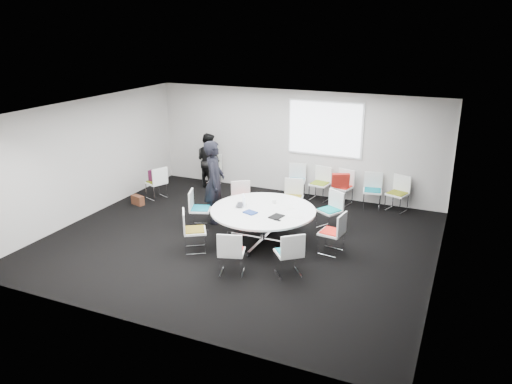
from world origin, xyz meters
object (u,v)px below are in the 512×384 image
at_px(chair_back_d, 372,197).
at_px(chair_spare_left, 157,189).
at_px(chair_ring_h, 289,261).
at_px(chair_person_back, 212,176).
at_px(brown_bag, 138,200).
at_px(person_back, 209,160).
at_px(chair_ring_f, 194,238).
at_px(conference_table, 263,218).
at_px(laptop, 242,205).
at_px(chair_back_a, 296,187).
at_px(maroon_bag, 156,176).
at_px(chair_ring_b, 329,218).
at_px(person_main, 214,182).
at_px(chair_back_b, 320,190).
at_px(cup, 274,201).
at_px(chair_ring_e, 200,216).
at_px(chair_back_c, 342,193).
at_px(chair_ring_c, 293,204).
at_px(chair_ring_a, 332,240).
at_px(chair_ring_g, 232,261).
at_px(chair_back_e, 397,200).
at_px(chair_ring_d, 242,207).

relative_size(chair_back_d, chair_spare_left, 1.00).
relative_size(chair_ring_h, chair_person_back, 1.00).
bearing_deg(brown_bag, person_back, 64.83).
bearing_deg(chair_ring_f, brown_bag, -155.85).
bearing_deg(conference_table, laptop, 177.45).
bearing_deg(chair_back_a, maroon_bag, 13.02).
bearing_deg(chair_ring_b, conference_table, 77.58).
distance_m(chair_spare_left, person_main, 2.41).
relative_size(conference_table, chair_ring_f, 2.52).
bearing_deg(chair_back_b, cup, 92.80).
bearing_deg(chair_person_back, chair_ring_e, 108.75).
distance_m(chair_back_c, person_main, 3.47).
bearing_deg(chair_ring_c, chair_ring_e, 29.39).
bearing_deg(cup, maroon_bag, 165.57).
bearing_deg(chair_ring_f, chair_ring_c, 123.90).
xyz_separation_m(chair_ring_b, chair_ring_e, (-2.73, -1.09, 0.00)).
bearing_deg(chair_back_c, person_back, 16.58).
bearing_deg(chair_ring_e, chair_back_d, 110.62).
relative_size(chair_ring_a, chair_ring_e, 1.00).
xyz_separation_m(chair_ring_b, chair_back_c, (-0.16, 1.77, 0.00)).
bearing_deg(chair_ring_c, conference_table, 73.93).
height_order(chair_ring_b, brown_bag, chair_ring_b).
xyz_separation_m(chair_ring_g, person_back, (-2.92, 4.44, 0.50)).
bearing_deg(chair_spare_left, chair_ring_a, -81.75).
height_order(chair_ring_g, chair_back_c, same).
relative_size(chair_ring_c, chair_back_e, 1.00).
bearing_deg(maroon_bag, chair_ring_c, 4.64).
distance_m(chair_ring_h, brown_bag, 5.26).
bearing_deg(chair_ring_f, chair_ring_e, 171.61).
height_order(chair_ring_c, chair_person_back, same).
distance_m(chair_ring_f, chair_ring_h, 2.14).
bearing_deg(person_back, chair_back_e, -161.38).
bearing_deg(person_main, chair_ring_c, -73.84).
bearing_deg(brown_bag, conference_table, -11.72).
relative_size(chair_back_d, brown_bag, 2.44).
xyz_separation_m(chair_ring_d, chair_ring_g, (1.02, -2.62, 0.00)).
height_order(chair_ring_d, person_back, person_back).
bearing_deg(chair_ring_g, chair_ring_f, 135.52).
height_order(chair_ring_f, laptop, chair_ring_f).
relative_size(chair_ring_c, cup, 9.78).
relative_size(chair_back_b, cup, 9.78).
relative_size(chair_ring_e, chair_back_c, 1.00).
relative_size(chair_ring_f, chair_back_d, 1.00).
distance_m(chair_person_back, maroon_bag, 1.83).
relative_size(chair_ring_h, laptop, 2.60).
distance_m(conference_table, person_back, 4.06).
bearing_deg(brown_bag, maroon_bag, 73.44).
height_order(chair_ring_c, laptop, chair_ring_c).
xyz_separation_m(chair_ring_g, chair_back_a, (-0.35, 4.61, 0.00)).
distance_m(chair_ring_a, chair_person_back, 5.29).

